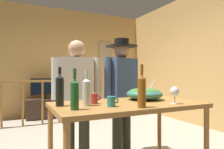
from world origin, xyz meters
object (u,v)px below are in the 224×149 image
at_px(wine_glass, 175,92).
at_px(mug_red, 94,99).
at_px(person_standing_left, 77,91).
at_px(mug_teal, 111,101).
at_px(framed_picture, 105,51).
at_px(wine_bottle_clear, 87,91).
at_px(serving_table, 127,111).
at_px(person_standing_right, 122,86).
at_px(stair_railing, 31,97).
at_px(wine_bottle_green, 75,94).
at_px(wine_bottle_amber, 142,90).
at_px(wine_bottle_dark, 60,90).
at_px(flat_screen_tv, 46,87).
at_px(salad_bowl, 145,93).
at_px(tv_console, 45,108).

relative_size(wine_glass, mug_red, 1.51).
bearing_deg(person_standing_left, mug_teal, 115.47).
relative_size(framed_picture, wine_bottle_clear, 1.64).
bearing_deg(serving_table, person_standing_right, 65.84).
bearing_deg(stair_railing, person_standing_left, -80.81).
height_order(framed_picture, wine_bottle_clear, framed_picture).
relative_size(wine_bottle_green, person_standing_left, 0.21).
relative_size(wine_bottle_amber, person_standing_left, 0.24).
bearing_deg(wine_bottle_clear, wine_bottle_dark, 158.49).
relative_size(wine_bottle_green, mug_teal, 2.98).
height_order(stair_railing, wine_bottle_clear, wine_bottle_clear).
height_order(flat_screen_tv, wine_bottle_green, wine_bottle_green).
bearing_deg(salad_bowl, flat_screen_tv, 99.89).
bearing_deg(wine_bottle_dark, stair_railing, 90.92).
bearing_deg(wine_bottle_green, stair_railing, 92.11).
xyz_separation_m(serving_table, wine_bottle_amber, (-0.03, -0.30, 0.22)).
distance_m(stair_railing, serving_table, 3.06).
relative_size(salad_bowl, person_standing_right, 0.25).
distance_m(wine_glass, wine_bottle_amber, 0.40).
bearing_deg(wine_bottle_dark, salad_bowl, 2.48).
bearing_deg(wine_bottle_dark, wine_glass, -18.42).
bearing_deg(framed_picture, mug_red, -115.22).
height_order(flat_screen_tv, salad_bowl, salad_bowl).
height_order(serving_table, salad_bowl, salad_bowl).
bearing_deg(serving_table, salad_bowl, 22.39).
bearing_deg(flat_screen_tv, wine_bottle_green, -93.98).
bearing_deg(wine_glass, framed_picture, 75.06).
distance_m(flat_screen_tv, person_standing_right, 2.88).
relative_size(flat_screen_tv, serving_table, 0.49).
relative_size(salad_bowl, mug_red, 3.63).
height_order(wine_bottle_dark, person_standing_right, person_standing_right).
xyz_separation_m(mug_red, person_standing_left, (0.00, 0.61, 0.02)).
xyz_separation_m(framed_picture, stair_railing, (-2.13, -0.85, -1.19)).
bearing_deg(wine_bottle_amber, framed_picture, 70.20).
xyz_separation_m(tv_console, wine_bottle_dark, (-0.32, -3.46, 0.72)).
xyz_separation_m(serving_table, wine_bottle_dark, (-0.63, 0.08, 0.22)).
xyz_separation_m(stair_railing, wine_bottle_dark, (0.05, -2.90, 0.36)).
relative_size(tv_console, wine_bottle_amber, 2.50).
bearing_deg(wine_bottle_clear, wine_bottle_green, -134.99).
xyz_separation_m(wine_glass, wine_bottle_dark, (-1.00, 0.33, 0.03)).
height_order(framed_picture, person_standing_right, framed_picture).
bearing_deg(framed_picture, wine_bottle_clear, -115.96).
relative_size(wine_bottle_green, mug_red, 3.00).
bearing_deg(salad_bowl, wine_glass, -77.73).
relative_size(tv_console, person_standing_right, 0.57).
xyz_separation_m(framed_picture, flat_screen_tv, (-1.76, -0.32, -1.01)).
bearing_deg(tv_console, person_standing_right, -77.70).
relative_size(wine_bottle_green, wine_bottle_clear, 1.03).
bearing_deg(person_standing_right, tv_console, -98.19).
relative_size(wine_bottle_dark, person_standing_left, 0.23).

